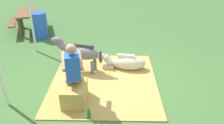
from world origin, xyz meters
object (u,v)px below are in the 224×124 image
(tent_pole_right, at_px, (30,14))
(water_barrel, at_px, (40,25))
(hay_bale, at_px, (75,94))
(person_seated, at_px, (73,69))
(pony_lying, at_px, (125,62))
(picnic_bench, at_px, (27,16))
(pony_standing, at_px, (79,52))
(soda_bottle, at_px, (89,114))

(tent_pole_right, bearing_deg, water_barrel, 9.62)
(hay_bale, distance_m, tent_pole_right, 3.15)
(water_barrel, relative_size, tent_pole_right, 0.38)
(water_barrel, distance_m, tent_pole_right, 1.41)
(person_seated, distance_m, pony_lying, 1.79)
(pony_lying, xyz_separation_m, picnic_bench, (2.90, 3.55, 0.39))
(pony_standing, distance_m, soda_bottle, 1.93)
(pony_standing, bearing_deg, person_seated, -177.16)
(pony_lying, height_order, picnic_bench, picnic_bench)
(pony_lying, height_order, water_barrel, water_barrel)
(soda_bottle, bearing_deg, water_barrel, 27.27)
(pony_lying, distance_m, soda_bottle, 2.10)
(person_seated, relative_size, picnic_bench, 0.71)
(hay_bale, bearing_deg, water_barrel, 26.24)
(pony_standing, bearing_deg, pony_lying, -84.01)
(pony_lying, distance_m, picnic_bench, 4.61)
(soda_bottle, bearing_deg, tent_pole_right, 33.10)
(water_barrel, bearing_deg, picnic_bench, 44.62)
(pony_lying, relative_size, water_barrel, 1.51)
(person_seated, distance_m, soda_bottle, 0.95)
(hay_bale, relative_size, pony_lying, 0.48)
(person_seated, height_order, pony_lying, person_seated)
(pony_lying, relative_size, picnic_bench, 0.73)
(hay_bale, xyz_separation_m, tent_pole_right, (2.52, 1.63, 0.96))
(hay_bale, bearing_deg, soda_bottle, -145.66)
(water_barrel, bearing_deg, hay_bale, -153.76)
(soda_bottle, relative_size, water_barrel, 0.30)
(water_barrel, bearing_deg, pony_lying, -127.75)
(pony_lying, relative_size, soda_bottle, 5.12)
(hay_bale, height_order, pony_lying, hay_bale)
(pony_standing, height_order, tent_pole_right, tent_pole_right)
(pony_standing, distance_m, pony_lying, 1.22)
(hay_bale, relative_size, soda_bottle, 2.48)
(tent_pole_right, height_order, picnic_bench, tent_pole_right)
(water_barrel, xyz_separation_m, tent_pole_right, (-1.19, -0.20, 0.72))
(hay_bale, bearing_deg, pony_standing, 3.56)
(pony_lying, bearing_deg, picnic_bench, 50.74)
(tent_pole_right, bearing_deg, picnic_bench, 24.58)
(pony_lying, relative_size, tent_pole_right, 0.58)
(hay_bale, bearing_deg, person_seated, 8.88)
(pony_standing, height_order, pony_lying, pony_standing)
(person_seated, distance_m, picnic_bench, 4.87)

